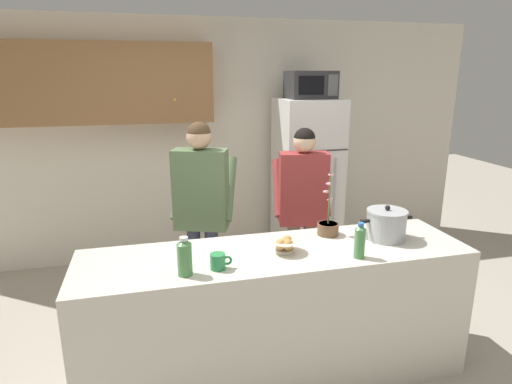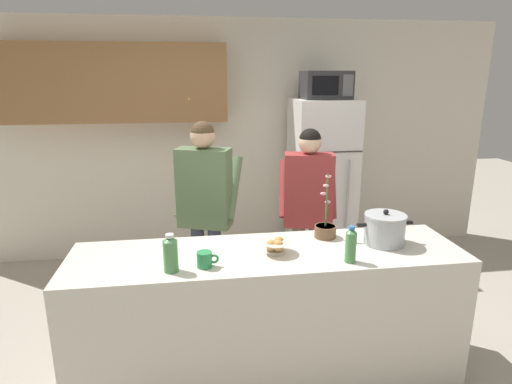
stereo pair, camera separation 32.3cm
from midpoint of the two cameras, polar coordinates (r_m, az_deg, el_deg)
ground_plane at (r=3.28m, az=-0.50°, el=-22.81°), size 14.00×14.00×0.00m
back_wall_unit at (r=4.80m, az=-10.35°, el=8.22°), size 6.00×0.48×2.60m
kitchen_island at (r=3.02m, az=-0.52°, el=-15.93°), size 2.54×0.68×0.92m
refrigerator at (r=4.75m, az=4.80°, el=1.44°), size 0.64×0.68×1.78m
microwave at (r=4.59m, az=5.18°, el=13.92°), size 0.48×0.37×0.28m
person_near_pot at (r=3.51m, az=-9.86°, el=-1.05°), size 0.60×0.55×1.67m
person_by_sink at (r=3.68m, az=3.70°, el=-0.95°), size 0.55×0.48×1.60m
cooking_pot at (r=3.06m, az=13.97°, el=-4.24°), size 0.39×0.28×0.24m
coffee_mug at (r=2.58m, az=-8.65°, el=-9.13°), size 0.13×0.09×0.10m
bread_bowl at (r=2.77m, az=0.46°, el=-7.05°), size 0.21×0.21×0.10m
bottle_near_edge at (r=2.71m, az=10.26°, el=-6.43°), size 0.07×0.07×0.23m
bottle_mid_counter at (r=2.51m, az=-13.12°, el=-8.41°), size 0.09×0.09×0.23m
potted_orchid at (r=3.08m, az=6.54°, el=-4.53°), size 0.15×0.15×0.46m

